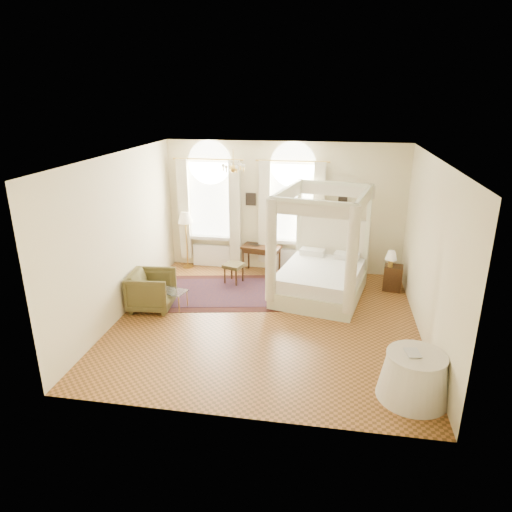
% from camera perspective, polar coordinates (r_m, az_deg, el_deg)
% --- Properties ---
extents(ground, '(6.00, 6.00, 0.00)m').
position_cam_1_polar(ground, '(9.40, 1.29, -8.09)').
color(ground, '#A2612F').
rests_on(ground, ground).
extents(room_walls, '(6.00, 6.00, 6.00)m').
position_cam_1_polar(room_walls, '(8.66, 1.39, 3.59)').
color(room_walls, '#FCF4C0').
rests_on(room_walls, ground).
extents(window_left, '(1.62, 0.27, 3.29)m').
position_cam_1_polar(window_left, '(11.89, -5.74, 5.46)').
color(window_left, white).
rests_on(window_left, room_walls).
extents(window_right, '(1.62, 0.27, 3.29)m').
position_cam_1_polar(window_right, '(11.53, 4.43, 5.05)').
color(window_right, white).
rests_on(window_right, room_walls).
extents(chandelier, '(0.51, 0.45, 0.50)m').
position_cam_1_polar(chandelier, '(9.78, -2.85, 10.97)').
color(chandelier, gold).
rests_on(chandelier, room_walls).
extents(wall_pictures, '(2.54, 0.03, 0.39)m').
position_cam_1_polar(wall_pictures, '(11.54, 3.96, 7.13)').
color(wall_pictures, black).
rests_on(wall_pictures, room_walls).
extents(canopy_bed, '(2.26, 2.58, 2.46)m').
position_cam_1_polar(canopy_bed, '(10.38, 8.06, -2.15)').
color(canopy_bed, beige).
rests_on(canopy_bed, ground).
extents(nightstand, '(0.47, 0.44, 0.59)m').
position_cam_1_polar(nightstand, '(11.19, 16.73, -2.63)').
color(nightstand, '#3C2610').
rests_on(nightstand, ground).
extents(nightstand_lamp, '(0.27, 0.27, 0.39)m').
position_cam_1_polar(nightstand_lamp, '(10.93, 16.54, -0.03)').
color(nightstand_lamp, gold).
rests_on(nightstand_lamp, nightstand).
extents(writing_desk, '(1.05, 0.68, 0.73)m').
position_cam_1_polar(writing_desk, '(11.60, 0.68, 0.74)').
color(writing_desk, '#3C2610').
rests_on(writing_desk, ground).
extents(laptop, '(0.35, 0.28, 0.02)m').
position_cam_1_polar(laptop, '(11.68, -0.16, 1.49)').
color(laptop, black).
rests_on(laptop, writing_desk).
extents(stool, '(0.54, 0.54, 0.49)m').
position_cam_1_polar(stool, '(11.08, -2.80, -1.38)').
color(stool, '#3F341B').
rests_on(stool, ground).
extents(armchair, '(0.98, 0.96, 0.83)m').
position_cam_1_polar(armchair, '(10.01, -12.89, -4.20)').
color(armchair, '#4C4420').
rests_on(armchair, ground).
extents(coffee_table, '(0.65, 0.53, 0.39)m').
position_cam_1_polar(coffee_table, '(9.98, -10.34, -4.50)').
color(coffee_table, white).
rests_on(coffee_table, ground).
extents(floor_lamp, '(0.39, 0.39, 1.51)m').
position_cam_1_polar(floor_lamp, '(11.96, -8.81, 4.43)').
color(floor_lamp, gold).
rests_on(floor_lamp, ground).
extents(oriental_rug, '(3.24, 2.59, 0.01)m').
position_cam_1_polar(oriental_rug, '(10.70, -3.88, -4.53)').
color(oriental_rug, '#38140D').
rests_on(oriental_rug, ground).
extents(side_table, '(1.08, 1.08, 0.74)m').
position_cam_1_polar(side_table, '(7.47, 19.17, -14.02)').
color(side_table, white).
rests_on(side_table, ground).
extents(book, '(0.24, 0.30, 0.03)m').
position_cam_1_polar(book, '(7.24, 18.22, -11.43)').
color(book, black).
rests_on(book, side_table).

